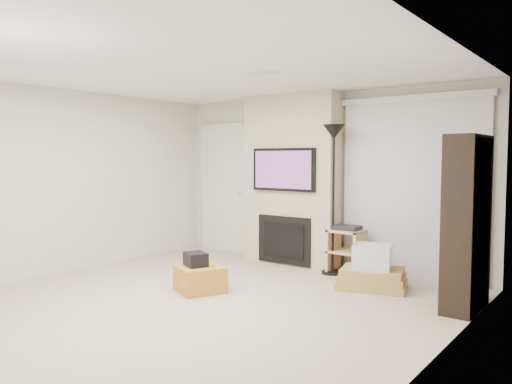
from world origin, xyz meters
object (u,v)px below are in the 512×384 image
Objects in this scene: av_stand at (347,248)px; bookshelf at (467,223)px; box_stack at (372,272)px; floor_lamp at (334,157)px; ottoman at (200,279)px.

av_stand is 1.93m from bookshelf.
av_stand reaches higher than box_stack.
bookshelf reaches higher than box_stack.
ottoman is at bearing -114.64° from floor_lamp.
ottoman is 0.54× the size of box_stack.
bookshelf is (1.86, -0.59, -0.68)m from floor_lamp.
box_stack is at bearing -27.43° from floor_lamp.
box_stack is at bearing 169.88° from bookshelf.
av_stand is 0.37× the size of bookshelf.
av_stand is 0.79m from box_stack.
box_stack is (0.75, -0.39, -1.38)m from floor_lamp.
ottoman is 2.40m from floor_lamp.
ottoman is 3.00m from bookshelf.
ottoman is 2.10m from av_stand.
floor_lamp is 2.07m from bookshelf.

